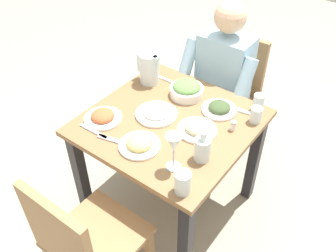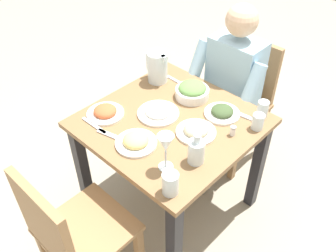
{
  "view_description": "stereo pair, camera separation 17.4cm",
  "coord_description": "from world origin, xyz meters",
  "px_view_note": "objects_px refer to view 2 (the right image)",
  "views": [
    {
      "loc": [
        -0.9,
        1.22,
        1.98
      ],
      "look_at": [
        -0.01,
        0.04,
        0.7
      ],
      "focal_mm": 39.58,
      "sensor_mm": 36.0,
      "label": 1
    },
    {
      "loc": [
        -1.03,
        1.11,
        1.98
      ],
      "look_at": [
        -0.01,
        0.04,
        0.7
      ],
      "focal_mm": 39.58,
      "sensor_mm": 36.0,
      "label": 2
    }
  ],
  "objects_px": {
    "chair_near": "(240,95)",
    "salad_bowl": "(192,91)",
    "dining_table": "(171,138)",
    "chair_far": "(71,233)",
    "plate_dolmas": "(222,112)",
    "salt_shaker": "(233,131)",
    "plate_rice_curry": "(105,112)",
    "water_glass_near_right": "(263,109)",
    "oil_carafe": "(196,152)",
    "plate_yoghurt": "(158,112)",
    "water_glass_by_pitcher": "(258,122)",
    "wine_glass": "(166,145)",
    "plate_fries": "(136,141)",
    "water_pitcher": "(157,67)",
    "plate_beans": "(196,131)",
    "water_glass_near_left": "(170,183)",
    "diner_near": "(225,90)"
  },
  "relations": [
    {
      "from": "water_pitcher",
      "to": "plate_rice_curry",
      "type": "xyz_separation_m",
      "value": [
        -0.03,
        0.43,
        -0.08
      ]
    },
    {
      "from": "dining_table",
      "to": "plate_dolmas",
      "type": "height_order",
      "value": "plate_dolmas"
    },
    {
      "from": "plate_fries",
      "to": "salt_shaker",
      "type": "bearing_deg",
      "value": -128.34
    },
    {
      "from": "chair_far",
      "to": "water_glass_by_pitcher",
      "type": "xyz_separation_m",
      "value": [
        -0.33,
        -0.98,
        0.26
      ]
    },
    {
      "from": "water_pitcher",
      "to": "oil_carafe",
      "type": "xyz_separation_m",
      "value": [
        -0.61,
        0.36,
        -0.04
      ]
    },
    {
      "from": "plate_beans",
      "to": "water_glass_by_pitcher",
      "type": "bearing_deg",
      "value": -129.26
    },
    {
      "from": "plate_beans",
      "to": "water_glass_near_left",
      "type": "height_order",
      "value": "water_glass_near_left"
    },
    {
      "from": "salad_bowl",
      "to": "oil_carafe",
      "type": "relative_size",
      "value": 1.18
    },
    {
      "from": "plate_rice_curry",
      "to": "dining_table",
      "type": "bearing_deg",
      "value": -144.47
    },
    {
      "from": "chair_far",
      "to": "salad_bowl",
      "type": "bearing_deg",
      "value": -84.07
    },
    {
      "from": "water_pitcher",
      "to": "wine_glass",
      "type": "xyz_separation_m",
      "value": [
        -0.54,
        0.49,
        0.05
      ]
    },
    {
      "from": "plate_fries",
      "to": "oil_carafe",
      "type": "relative_size",
      "value": 1.27
    },
    {
      "from": "plate_yoghurt",
      "to": "water_glass_by_pitcher",
      "type": "relative_size",
      "value": 2.61
    },
    {
      "from": "dining_table",
      "to": "chair_far",
      "type": "distance_m",
      "value": 0.72
    },
    {
      "from": "salad_bowl",
      "to": "plate_yoghurt",
      "type": "distance_m",
      "value": 0.25
    },
    {
      "from": "water_pitcher",
      "to": "plate_beans",
      "type": "relative_size",
      "value": 0.92
    },
    {
      "from": "chair_near",
      "to": "oil_carafe",
      "type": "height_order",
      "value": "oil_carafe"
    },
    {
      "from": "salad_bowl",
      "to": "water_glass_near_right",
      "type": "distance_m",
      "value": 0.41
    },
    {
      "from": "chair_near",
      "to": "wine_glass",
      "type": "bearing_deg",
      "value": 103.35
    },
    {
      "from": "plate_yoghurt",
      "to": "oil_carafe",
      "type": "distance_m",
      "value": 0.4
    },
    {
      "from": "diner_near",
      "to": "dining_table",
      "type": "bearing_deg",
      "value": 92.06
    },
    {
      "from": "chair_far",
      "to": "water_glass_near_left",
      "type": "xyz_separation_m",
      "value": [
        -0.29,
        -0.36,
        0.27
      ]
    },
    {
      "from": "water_pitcher",
      "to": "chair_near",
      "type": "bearing_deg",
      "value": -121.67
    },
    {
      "from": "plate_rice_curry",
      "to": "wine_glass",
      "type": "xyz_separation_m",
      "value": [
        -0.51,
        0.06,
        0.12
      ]
    },
    {
      "from": "salad_bowl",
      "to": "plate_dolmas",
      "type": "height_order",
      "value": "salad_bowl"
    },
    {
      "from": "plate_dolmas",
      "to": "salt_shaker",
      "type": "relative_size",
      "value": 3.61
    },
    {
      "from": "water_glass_near_right",
      "to": "oil_carafe",
      "type": "height_order",
      "value": "oil_carafe"
    },
    {
      "from": "chair_far",
      "to": "dining_table",
      "type": "bearing_deg",
      "value": -86.69
    },
    {
      "from": "plate_yoghurt",
      "to": "plate_dolmas",
      "type": "relative_size",
      "value": 1.17
    },
    {
      "from": "plate_rice_curry",
      "to": "wine_glass",
      "type": "bearing_deg",
      "value": 173.74
    },
    {
      "from": "water_glass_near_right",
      "to": "wine_glass",
      "type": "relative_size",
      "value": 0.51
    },
    {
      "from": "salad_bowl",
      "to": "oil_carafe",
      "type": "height_order",
      "value": "oil_carafe"
    },
    {
      "from": "diner_near",
      "to": "plate_fries",
      "type": "xyz_separation_m",
      "value": [
        -0.02,
        0.76,
        0.09
      ]
    },
    {
      "from": "water_glass_near_left",
      "to": "wine_glass",
      "type": "height_order",
      "value": "wine_glass"
    },
    {
      "from": "chair_near",
      "to": "salad_bowl",
      "type": "distance_m",
      "value": 0.55
    },
    {
      "from": "water_pitcher",
      "to": "water_glass_near_right",
      "type": "relative_size",
      "value": 1.9
    },
    {
      "from": "plate_fries",
      "to": "plate_dolmas",
      "type": "relative_size",
      "value": 1.07
    },
    {
      "from": "plate_fries",
      "to": "wine_glass",
      "type": "relative_size",
      "value": 1.07
    },
    {
      "from": "dining_table",
      "to": "oil_carafe",
      "type": "height_order",
      "value": "oil_carafe"
    },
    {
      "from": "chair_far",
      "to": "oil_carafe",
      "type": "bearing_deg",
      "value": -113.14
    },
    {
      "from": "water_glass_near_left",
      "to": "water_glass_by_pitcher",
      "type": "xyz_separation_m",
      "value": [
        -0.04,
        -0.62,
        -0.01
      ]
    },
    {
      "from": "chair_near",
      "to": "water_pitcher",
      "type": "relative_size",
      "value": 4.59
    },
    {
      "from": "water_glass_near_right",
      "to": "salt_shaker",
      "type": "xyz_separation_m",
      "value": [
        0.03,
        0.23,
        -0.02
      ]
    },
    {
      "from": "plate_beans",
      "to": "water_glass_by_pitcher",
      "type": "xyz_separation_m",
      "value": [
        -0.2,
        -0.25,
        0.02
      ]
    },
    {
      "from": "plate_rice_curry",
      "to": "salt_shaker",
      "type": "relative_size",
      "value": 3.75
    },
    {
      "from": "plate_dolmas",
      "to": "salt_shaker",
      "type": "bearing_deg",
      "value": 145.42
    },
    {
      "from": "chair_far",
      "to": "diner_near",
      "type": "height_order",
      "value": "diner_near"
    },
    {
      "from": "plate_beans",
      "to": "salt_shaker",
      "type": "bearing_deg",
      "value": -140.07
    },
    {
      "from": "plate_fries",
      "to": "wine_glass",
      "type": "height_order",
      "value": "wine_glass"
    },
    {
      "from": "salad_bowl",
      "to": "dining_table",
      "type": "bearing_deg",
      "value": 103.59
    }
  ]
}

